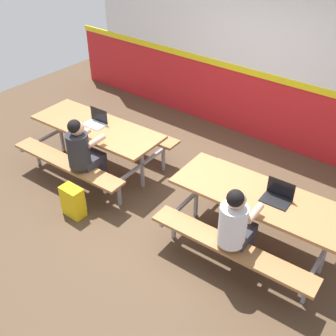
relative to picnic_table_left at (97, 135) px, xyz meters
The scene contains 9 objects.
ground_plane 1.45m from the picnic_table_left, ahead, with size 10.00×10.00×0.02m, color #4C3826.
accent_backdrop 2.78m from the picnic_table_left, 60.62° to the left, with size 8.00×0.14×2.60m.
picnic_table_left is the anchor object (origin of this frame).
picnic_table_right 2.65m from the picnic_table_left, ahead, with size 2.07×1.64×0.74m.
student_nearer 0.64m from the picnic_table_left, 60.07° to the right, with size 0.37×0.53×1.21m.
student_further 2.72m from the picnic_table_left, 10.94° to the right, with size 0.37×0.53×1.21m.
laptop_silver 0.22m from the picnic_table_left, 132.80° to the left, with size 0.33×0.23×0.22m.
laptop_dark 2.85m from the picnic_table_left, ahead, with size 0.33×0.23×0.22m.
backpack_dark 1.17m from the picnic_table_left, 61.80° to the right, with size 0.30×0.22×0.44m.
Camera 1 is at (2.80, -3.62, 3.71)m, focal length 44.27 mm.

